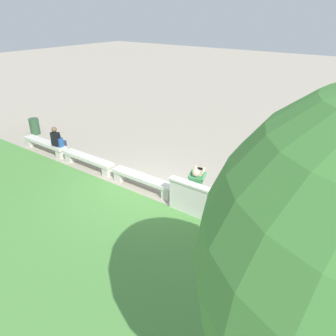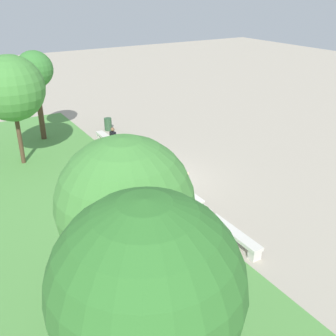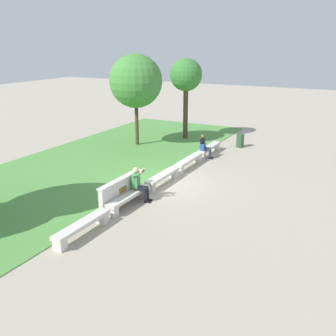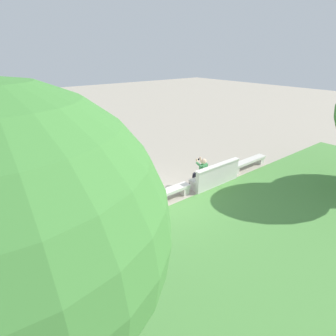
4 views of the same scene
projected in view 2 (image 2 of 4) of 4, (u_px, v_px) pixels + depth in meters
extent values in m
plane|color=#A89E8C|center=(156.00, 182.00, 17.33)|extent=(80.00, 80.00, 0.00)
cube|color=#518E42|center=(58.00, 208.00, 15.25)|extent=(24.92, 8.00, 0.03)
cube|color=beige|center=(234.00, 233.00, 13.09)|extent=(2.40, 0.40, 0.12)
cube|color=beige|center=(254.00, 254.00, 12.39)|extent=(0.28, 0.34, 0.33)
cube|color=beige|center=(215.00, 224.00, 13.97)|extent=(0.28, 0.34, 0.33)
cube|color=beige|center=(190.00, 200.00, 15.12)|extent=(2.40, 0.40, 0.12)
cube|color=beige|center=(205.00, 216.00, 14.43)|extent=(0.28, 0.34, 0.33)
cube|color=beige|center=(175.00, 194.00, 16.01)|extent=(0.28, 0.34, 0.33)
cube|color=beige|center=(156.00, 174.00, 17.16)|extent=(2.40, 0.40, 0.12)
cube|color=beige|center=(168.00, 188.00, 16.47)|extent=(0.28, 0.34, 0.33)
cube|color=beige|center=(145.00, 170.00, 18.05)|extent=(0.28, 0.34, 0.33)
cube|color=beige|center=(129.00, 154.00, 19.20)|extent=(2.40, 0.40, 0.12)
cube|color=beige|center=(139.00, 166.00, 18.50)|extent=(0.28, 0.34, 0.33)
cube|color=beige|center=(120.00, 152.00, 20.08)|extent=(0.28, 0.34, 0.33)
cube|color=beige|center=(108.00, 138.00, 21.24)|extent=(2.40, 0.40, 0.12)
cube|color=beige|center=(116.00, 148.00, 20.54)|extent=(0.28, 0.34, 0.33)
cube|color=beige|center=(101.00, 137.00, 22.12)|extent=(0.28, 0.34, 0.33)
cube|color=beige|center=(182.00, 200.00, 14.93)|extent=(2.46, 0.18, 0.95)
cube|color=silver|center=(182.00, 188.00, 14.72)|extent=(2.52, 0.24, 0.06)
cube|color=brown|center=(184.00, 197.00, 14.93)|extent=(0.44, 0.02, 0.22)
cube|color=black|center=(191.00, 198.00, 15.94)|extent=(0.14, 0.25, 0.06)
cylinder|color=black|center=(190.00, 194.00, 15.81)|extent=(0.11, 0.11, 0.42)
cube|color=black|center=(187.00, 197.00, 16.07)|extent=(0.14, 0.25, 0.06)
cylinder|color=black|center=(186.00, 193.00, 15.95)|extent=(0.11, 0.11, 0.42)
cube|color=black|center=(185.00, 189.00, 15.65)|extent=(0.37, 0.46, 0.12)
cube|color=#3D894C|center=(180.00, 185.00, 15.40)|extent=(0.37, 0.27, 0.56)
sphere|color=beige|center=(181.00, 175.00, 15.22)|extent=(0.22, 0.22, 0.22)
cylinder|color=#3D894C|center=(186.00, 179.00, 15.20)|extent=(0.14, 0.32, 0.21)
cylinder|color=beige|center=(187.00, 175.00, 15.30)|extent=(0.09, 0.19, 0.27)
cylinder|color=#3D894C|center=(179.00, 176.00, 15.46)|extent=(0.14, 0.32, 0.21)
cylinder|color=beige|center=(183.00, 173.00, 15.47)|extent=(0.13, 0.20, 0.27)
cube|color=black|center=(186.00, 173.00, 15.40)|extent=(0.15, 0.04, 0.08)
cube|color=black|center=(122.00, 148.00, 20.93)|extent=(0.14, 0.24, 0.06)
cylinder|color=#2D334C|center=(121.00, 145.00, 20.80)|extent=(0.10, 0.10, 0.42)
cube|color=black|center=(120.00, 147.00, 21.05)|extent=(0.14, 0.24, 0.06)
cylinder|color=#2D334C|center=(119.00, 144.00, 20.92)|extent=(0.10, 0.10, 0.42)
cube|color=#2D334C|center=(117.00, 140.00, 20.64)|extent=(0.35, 0.45, 0.12)
cube|color=black|center=(113.00, 136.00, 20.39)|extent=(0.35, 0.26, 0.52)
sphere|color=brown|center=(113.00, 129.00, 20.23)|extent=(0.20, 0.20, 0.20)
cylinder|color=black|center=(116.00, 138.00, 20.29)|extent=(0.08, 0.08, 0.48)
cylinder|color=black|center=(111.00, 136.00, 20.56)|extent=(0.08, 0.08, 0.48)
cube|color=#234C8C|center=(115.00, 139.00, 20.41)|extent=(0.28, 0.20, 0.36)
cube|color=navy|center=(117.00, 140.00, 20.49)|extent=(0.20, 0.06, 0.16)
torus|color=black|center=(115.00, 136.00, 20.33)|extent=(0.10, 0.02, 0.10)
sphere|color=#2D6B28|center=(147.00, 287.00, 5.89)|extent=(3.03, 3.03, 3.03)
cylinder|color=#4C3826|center=(40.00, 111.00, 21.55)|extent=(0.30, 0.30, 3.32)
sphere|color=#387A33|center=(34.00, 69.00, 20.60)|extent=(1.94, 1.94, 1.94)
cylinder|color=#4C3826|center=(129.00, 281.00, 9.66)|extent=(0.23, 0.23, 2.51)
sphere|color=#428438|center=(125.00, 204.00, 8.74)|extent=(3.13, 3.13, 3.13)
cylinder|color=#4C3826|center=(19.00, 136.00, 18.62)|extent=(0.20, 0.20, 2.79)
sphere|color=#428438|center=(11.00, 88.00, 17.66)|extent=(2.98, 2.98, 2.98)
cylinder|color=#2D5133|center=(108.00, 124.00, 23.45)|extent=(0.44, 0.44, 0.75)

